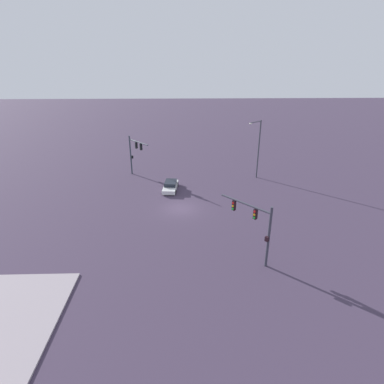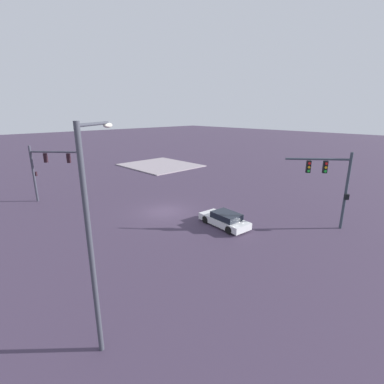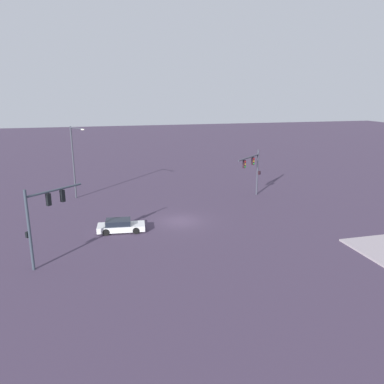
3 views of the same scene
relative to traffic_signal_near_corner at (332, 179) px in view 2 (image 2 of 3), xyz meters
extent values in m
plane|color=#3D3045|center=(12.24, 7.19, -4.18)|extent=(232.30, 232.30, 0.00)
cube|color=gray|center=(31.13, -6.91, -4.10)|extent=(12.22, 10.73, 0.15)
cylinder|color=#303944|center=(-0.88, -0.79, -1.05)|extent=(0.22, 0.22, 6.26)
cylinder|color=#303944|center=(0.97, 0.82, 1.52)|extent=(3.82, 3.35, 0.16)
cube|color=black|center=(0.51, 0.42, 0.91)|extent=(0.41, 0.41, 0.95)
cylinder|color=red|center=(0.40, 0.54, 1.21)|extent=(0.19, 0.18, 0.20)
cylinder|color=orange|center=(0.40, 0.54, 0.91)|extent=(0.19, 0.18, 0.20)
cylinder|color=green|center=(0.40, 0.54, 0.61)|extent=(0.19, 0.18, 0.20)
cube|color=black|center=(1.46, 1.25, 0.91)|extent=(0.41, 0.41, 0.95)
cylinder|color=red|center=(1.36, 1.37, 1.21)|extent=(0.19, 0.18, 0.20)
cylinder|color=orange|center=(1.36, 1.37, 0.91)|extent=(0.19, 0.18, 0.20)
cylinder|color=green|center=(1.36, 1.37, 0.61)|extent=(0.19, 0.18, 0.20)
cube|color=black|center=(-1.05, -0.60, -1.40)|extent=(0.38, 0.38, 0.44)
cylinder|color=#363643|center=(24.21, 14.92, -1.22)|extent=(0.24, 0.24, 5.91)
cylinder|color=#363643|center=(22.17, 13.08, 1.12)|extent=(4.22, 3.81, 0.18)
cube|color=black|center=(23.05, 13.88, 0.50)|extent=(0.41, 0.41, 0.95)
cylinder|color=red|center=(23.16, 13.76, 0.80)|extent=(0.19, 0.18, 0.20)
cylinder|color=orange|center=(23.16, 13.76, 0.50)|extent=(0.19, 0.18, 0.20)
cylinder|color=green|center=(23.16, 13.76, 0.20)|extent=(0.19, 0.18, 0.20)
cube|color=black|center=(21.24, 12.26, 0.50)|extent=(0.41, 0.41, 0.95)
cylinder|color=red|center=(21.35, 12.14, 0.80)|extent=(0.19, 0.18, 0.20)
cylinder|color=orange|center=(21.35, 12.14, 0.50)|extent=(0.19, 0.18, 0.20)
cylinder|color=green|center=(21.35, 12.14, 0.20)|extent=(0.19, 0.18, 0.20)
cube|color=black|center=(24.39, 14.73, -1.24)|extent=(0.38, 0.38, 0.44)
cylinder|color=#393B45|center=(1.38, 19.07, 0.32)|extent=(0.20, 0.20, 8.99)
cylinder|color=#393B45|center=(2.10, 18.16, 4.66)|extent=(1.54, 1.89, 0.12)
ellipsoid|color=silver|center=(2.83, 17.25, 4.56)|extent=(0.61, 0.66, 0.20)
cube|color=silver|center=(6.11, 5.70, -3.74)|extent=(4.64, 2.23, 0.55)
cube|color=black|center=(5.84, 5.73, -3.22)|extent=(2.48, 1.81, 0.50)
cylinder|color=black|center=(7.58, 6.40, -3.86)|extent=(0.66, 0.28, 0.64)
cylinder|color=black|center=(7.42, 4.73, -3.86)|extent=(0.66, 0.28, 0.64)
cylinder|color=black|center=(4.81, 6.67, -3.86)|extent=(0.66, 0.28, 0.64)
cylinder|color=black|center=(4.65, 5.00, -3.86)|extent=(0.66, 0.28, 0.64)
camera|label=1|loc=(47.57, 7.56, 13.19)|focal=29.37mm
camera|label=2|loc=(-7.68, 22.72, 5.11)|focal=26.09mm
camera|label=3|loc=(4.35, -28.73, 8.83)|focal=34.96mm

